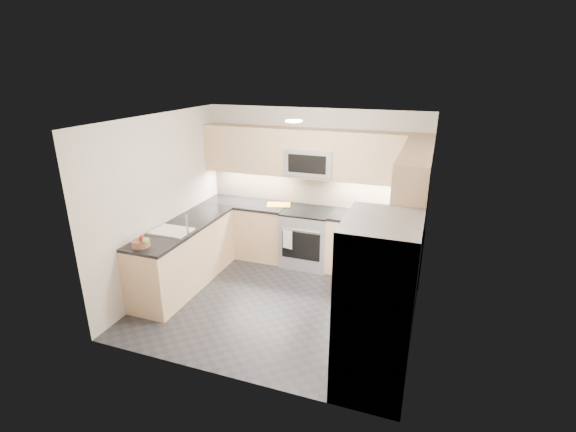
# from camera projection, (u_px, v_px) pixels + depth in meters

# --- Properties ---
(floor) EXTENTS (3.60, 3.20, 0.00)m
(floor) POSITION_uv_depth(u_px,v_px,m) (280.00, 301.00, 5.84)
(floor) COLOR #222227
(floor) RESTS_ON ground
(ceiling) EXTENTS (3.60, 3.20, 0.02)m
(ceiling) POSITION_uv_depth(u_px,v_px,m) (278.00, 119.00, 4.99)
(ceiling) COLOR beige
(ceiling) RESTS_ON wall_back
(wall_back) EXTENTS (3.60, 0.02, 2.50)m
(wall_back) POSITION_uv_depth(u_px,v_px,m) (314.00, 186.00, 6.83)
(wall_back) COLOR beige
(wall_back) RESTS_ON floor
(wall_front) EXTENTS (3.60, 0.02, 2.50)m
(wall_front) POSITION_uv_depth(u_px,v_px,m) (220.00, 271.00, 4.00)
(wall_front) COLOR beige
(wall_front) RESTS_ON floor
(wall_left) EXTENTS (0.02, 3.20, 2.50)m
(wall_left) POSITION_uv_depth(u_px,v_px,m) (162.00, 203.00, 5.99)
(wall_left) COLOR beige
(wall_left) RESTS_ON floor
(wall_right) EXTENTS (0.02, 3.20, 2.50)m
(wall_right) POSITION_uv_depth(u_px,v_px,m) (423.00, 235.00, 4.84)
(wall_right) COLOR beige
(wall_right) RESTS_ON floor
(base_cab_back_left) EXTENTS (1.42, 0.60, 0.90)m
(base_cab_back_left) POSITION_uv_depth(u_px,v_px,m) (247.00, 229.00, 7.18)
(base_cab_back_left) COLOR tan
(base_cab_back_left) RESTS_ON floor
(base_cab_back_right) EXTENTS (1.42, 0.60, 0.90)m
(base_cab_back_right) POSITION_uv_depth(u_px,v_px,m) (374.00, 247.00, 6.49)
(base_cab_back_right) COLOR tan
(base_cab_back_right) RESTS_ON floor
(base_cab_right) EXTENTS (0.60, 1.70, 0.90)m
(base_cab_right) POSITION_uv_depth(u_px,v_px,m) (393.00, 286.00, 5.34)
(base_cab_right) COLOR tan
(base_cab_right) RESTS_ON floor
(base_cab_peninsula) EXTENTS (0.60, 2.00, 0.90)m
(base_cab_peninsula) POSITION_uv_depth(u_px,v_px,m) (185.00, 256.00, 6.16)
(base_cab_peninsula) COLOR tan
(base_cab_peninsula) RESTS_ON floor
(countertop_back_left) EXTENTS (1.42, 0.63, 0.04)m
(countertop_back_left) POSITION_uv_depth(u_px,v_px,m) (246.00, 204.00, 7.02)
(countertop_back_left) COLOR black
(countertop_back_left) RESTS_ON base_cab_back_left
(countertop_back_right) EXTENTS (1.42, 0.63, 0.04)m
(countertop_back_right) POSITION_uv_depth(u_px,v_px,m) (376.00, 218.00, 6.33)
(countertop_back_right) COLOR black
(countertop_back_right) RESTS_ON base_cab_back_right
(countertop_right) EXTENTS (0.63, 1.70, 0.04)m
(countertop_right) POSITION_uv_depth(u_px,v_px,m) (396.00, 252.00, 5.18)
(countertop_right) COLOR black
(countertop_right) RESTS_ON base_cab_right
(countertop_peninsula) EXTENTS (0.63, 2.00, 0.04)m
(countertop_peninsula) POSITION_uv_depth(u_px,v_px,m) (182.00, 227.00, 6.00)
(countertop_peninsula) COLOR black
(countertop_peninsula) RESTS_ON base_cab_peninsula
(upper_cab_back) EXTENTS (3.60, 0.35, 0.75)m
(upper_cab_back) POSITION_uv_depth(u_px,v_px,m) (311.00, 153.00, 6.48)
(upper_cab_back) COLOR tan
(upper_cab_back) RESTS_ON wall_back
(upper_cab_right) EXTENTS (0.35, 1.95, 0.75)m
(upper_cab_right) POSITION_uv_depth(u_px,v_px,m) (415.00, 180.00, 4.95)
(upper_cab_right) COLOR tan
(upper_cab_right) RESTS_ON wall_right
(backsplash_back) EXTENTS (3.60, 0.01, 0.51)m
(backsplash_back) POSITION_uv_depth(u_px,v_px,m) (314.00, 189.00, 6.85)
(backsplash_back) COLOR tan
(backsplash_back) RESTS_ON wall_back
(backsplash_right) EXTENTS (0.01, 2.30, 0.51)m
(backsplash_right) POSITION_uv_depth(u_px,v_px,m) (424.00, 226.00, 5.26)
(backsplash_right) COLOR tan
(backsplash_right) RESTS_ON wall_right
(gas_range) EXTENTS (0.76, 0.65, 0.91)m
(gas_range) POSITION_uv_depth(u_px,v_px,m) (307.00, 238.00, 6.81)
(gas_range) COLOR #A9ABB2
(gas_range) RESTS_ON floor
(range_cooktop) EXTENTS (0.76, 0.65, 0.03)m
(range_cooktop) POSITION_uv_depth(u_px,v_px,m) (307.00, 211.00, 6.66)
(range_cooktop) COLOR black
(range_cooktop) RESTS_ON gas_range
(oven_door_glass) EXTENTS (0.62, 0.02, 0.45)m
(oven_door_glass) POSITION_uv_depth(u_px,v_px,m) (301.00, 246.00, 6.52)
(oven_door_glass) COLOR black
(oven_door_glass) RESTS_ON gas_range
(oven_handle) EXTENTS (0.60, 0.02, 0.02)m
(oven_handle) POSITION_uv_depth(u_px,v_px,m) (301.00, 230.00, 6.41)
(oven_handle) COLOR #B2B5BA
(oven_handle) RESTS_ON gas_range
(microwave) EXTENTS (0.76, 0.40, 0.40)m
(microwave) POSITION_uv_depth(u_px,v_px,m) (311.00, 161.00, 6.50)
(microwave) COLOR #A4A7AC
(microwave) RESTS_ON upper_cab_back
(microwave_door) EXTENTS (0.60, 0.01, 0.28)m
(microwave_door) POSITION_uv_depth(u_px,v_px,m) (307.00, 164.00, 6.32)
(microwave_door) COLOR black
(microwave_door) RESTS_ON microwave
(refrigerator) EXTENTS (0.70, 0.90, 1.80)m
(refrigerator) POSITION_uv_depth(u_px,v_px,m) (376.00, 306.00, 4.05)
(refrigerator) COLOR #AAACB3
(refrigerator) RESTS_ON floor
(fridge_handle_left) EXTENTS (0.02, 0.02, 1.20)m
(fridge_handle_left) POSITION_uv_depth(u_px,v_px,m) (335.00, 304.00, 4.00)
(fridge_handle_left) COLOR #B2B5BA
(fridge_handle_left) RESTS_ON refrigerator
(fridge_handle_right) EXTENTS (0.02, 0.02, 1.20)m
(fridge_handle_right) POSITION_uv_depth(u_px,v_px,m) (343.00, 287.00, 4.31)
(fridge_handle_right) COLOR #B2B5BA
(fridge_handle_right) RESTS_ON refrigerator
(sink_basin) EXTENTS (0.52, 0.38, 0.16)m
(sink_basin) POSITION_uv_depth(u_px,v_px,m) (172.00, 236.00, 5.79)
(sink_basin) COLOR white
(sink_basin) RESTS_ON base_cab_peninsula
(faucet) EXTENTS (0.03, 0.03, 0.28)m
(faucet) POSITION_uv_depth(u_px,v_px,m) (187.00, 225.00, 5.64)
(faucet) COLOR silver
(faucet) RESTS_ON countertop_peninsula
(utensil_bowl) EXTENTS (0.42, 0.42, 0.18)m
(utensil_bowl) POSITION_uv_depth(u_px,v_px,m) (397.00, 213.00, 6.22)
(utensil_bowl) COLOR #4FB853
(utensil_bowl) RESTS_ON countertop_back_right
(cutting_board) EXTENTS (0.45, 0.37, 0.01)m
(cutting_board) POSITION_uv_depth(u_px,v_px,m) (279.00, 205.00, 6.88)
(cutting_board) COLOR orange
(cutting_board) RESTS_ON countertop_back_left
(fruit_basket) EXTENTS (0.30, 0.30, 0.08)m
(fruit_basket) POSITION_uv_depth(u_px,v_px,m) (141.00, 243.00, 5.29)
(fruit_basket) COLOR #8D5C42
(fruit_basket) RESTS_ON countertop_peninsula
(fruit_apple) EXTENTS (0.07, 0.07, 0.07)m
(fruit_apple) POSITION_uv_depth(u_px,v_px,m) (142.00, 238.00, 5.27)
(fruit_apple) COLOR #9F1216
(fruit_apple) RESTS_ON fruit_basket
(fruit_pear) EXTENTS (0.08, 0.08, 0.08)m
(fruit_pear) POSITION_uv_depth(u_px,v_px,m) (145.00, 240.00, 5.20)
(fruit_pear) COLOR #6CB04B
(fruit_pear) RESTS_ON fruit_basket
(dish_towel_check) EXTENTS (0.16, 0.05, 0.31)m
(dish_towel_check) POSITION_uv_depth(u_px,v_px,m) (287.00, 239.00, 6.52)
(dish_towel_check) COLOR white
(dish_towel_check) RESTS_ON oven_handle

